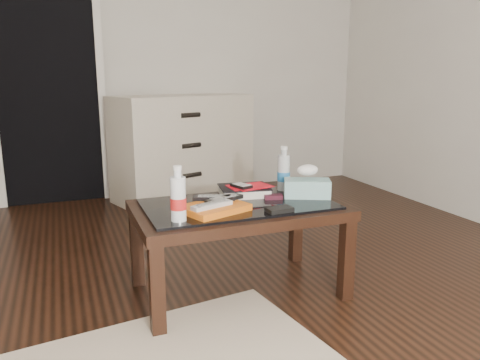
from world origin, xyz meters
The scene contains 16 objects.
ground centered at (0.00, 0.00, 0.00)m, with size 5.00×5.00×0.00m, color black.
doorway centered at (-0.40, 2.47, 1.02)m, with size 0.90×0.08×2.07m.
coffee_table centered at (0.44, 0.30, 0.40)m, with size 1.00×0.60×0.46m.
dresser centered at (0.66, 2.23, 0.45)m, with size 1.30×0.85×0.90m.
magazines centered at (0.29, 0.21, 0.48)m, with size 0.28×0.21×0.03m, color orange.
remote_silver centered at (0.27, 0.18, 0.50)m, with size 0.20×0.05×0.02m, color #B3B3B8.
remote_black_front centered at (0.35, 0.26, 0.50)m, with size 0.20×0.05×0.02m, color black.
remote_black_back centered at (0.32, 0.30, 0.50)m, with size 0.20×0.05×0.02m, color black.
textbook centered at (0.53, 0.43, 0.48)m, with size 0.25×0.20×0.05m, color black.
dvd_mailers centered at (0.54, 0.42, 0.51)m, with size 0.19×0.14×0.01m, color red.
ipod centered at (0.50, 0.40, 0.52)m, with size 0.06×0.10×0.02m, color black.
flip_phone centered at (0.63, 0.31, 0.47)m, with size 0.09×0.05×0.02m, color black.
wallet centered at (0.56, 0.10, 0.47)m, with size 0.12×0.07×0.02m, color black.
water_bottle_left centered at (0.11, 0.13, 0.58)m, with size 0.07×0.07×0.24m, color white.
water_bottle_right centered at (0.77, 0.46, 0.58)m, with size 0.07×0.07×0.24m, color #B5BCC0.
tissue_box centered at (0.81, 0.29, 0.51)m, with size 0.23×0.12×0.09m, color teal.
Camera 1 is at (-0.34, -1.74, 1.07)m, focal length 35.00 mm.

